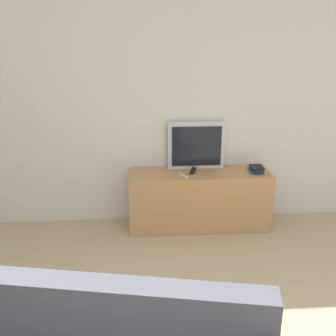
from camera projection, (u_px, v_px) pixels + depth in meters
wall_back at (183, 106)px, 4.22m from camera, size 9.00×0.06×2.60m
tv_stand at (199, 200)px, 4.29m from camera, size 1.52×0.44×0.63m
television at (196, 145)px, 4.27m from camera, size 0.61×0.09×0.51m
book_stack at (256, 169)px, 4.20m from camera, size 0.15×0.22×0.07m
remote_on_stand at (193, 171)px, 4.21m from camera, size 0.09×0.19×0.02m
remote_secondary at (183, 175)px, 4.07m from camera, size 0.09×0.17×0.02m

